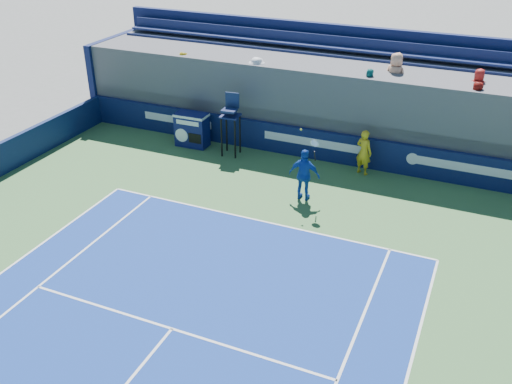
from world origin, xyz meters
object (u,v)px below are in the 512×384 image
at_px(match_clock, 192,129).
at_px(umpire_chair, 231,118).
at_px(ball_person, 364,152).
at_px(tennis_player, 304,175).

bearing_deg(match_clock, umpire_chair, -4.34).
relative_size(ball_person, umpire_chair, 0.69).
bearing_deg(ball_person, match_clock, 20.67).
relative_size(ball_person, match_clock, 1.22).
distance_m(ball_person, match_clock, 7.04).
xyz_separation_m(umpire_chair, tennis_player, (3.86, -2.37, -0.61)).
distance_m(ball_person, tennis_player, 3.04).
height_order(match_clock, tennis_player, tennis_player).
bearing_deg(umpire_chair, ball_person, 3.95).
xyz_separation_m(match_clock, tennis_player, (5.69, -2.51, 0.18)).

